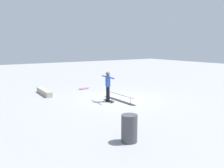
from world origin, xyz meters
TOP-DOWN VIEW (x-y plane):
  - ground_plane at (0.00, 0.00)m, footprint 60.00×60.00m
  - grind_rail at (-0.27, 0.11)m, footprint 2.80×0.27m
  - skate_ledge at (3.82, 3.05)m, footprint 2.39×0.51m
  - skater_main at (-0.12, 0.79)m, footprint 1.36×0.23m
  - skateboard_main at (-0.16, 0.76)m, footprint 0.81×0.30m
  - loose_skateboard_pink at (4.13, 0.04)m, footprint 0.26×0.80m
  - trash_bin at (-5.36, 3.34)m, footprint 0.53×0.53m

SIDE VIEW (x-z plane):
  - ground_plane at x=0.00m, z-range 0.00..0.00m
  - skateboard_main at x=-0.16m, z-range 0.03..0.12m
  - loose_skateboard_pink at x=4.13m, z-range 0.03..0.12m
  - skate_ledge at x=3.82m, z-range 0.00..0.32m
  - grind_rail at x=-0.27m, z-range -0.03..0.36m
  - trash_bin at x=-5.36m, z-range 0.00..0.91m
  - skater_main at x=-0.12m, z-range 0.14..1.82m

